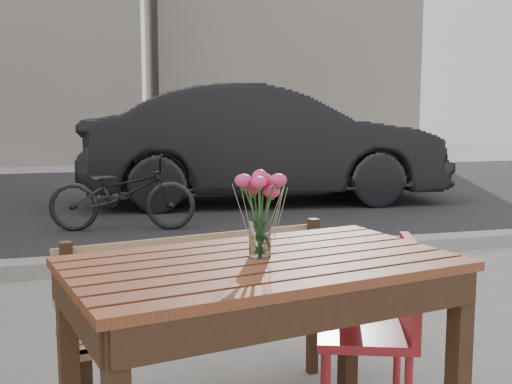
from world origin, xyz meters
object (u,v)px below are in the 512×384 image
(main_vase, at_px, (260,203))
(main_table, at_px, (262,297))
(red_chair, at_px, (383,320))
(bicycle, at_px, (122,193))
(parked_car, at_px, (263,144))

(main_vase, bearing_deg, main_table, -94.88)
(main_table, xyz_separation_m, red_chair, (0.57, 0.23, -0.21))
(main_vase, height_order, bicycle, main_vase)
(main_table, bearing_deg, bicycle, 80.26)
(main_table, xyz_separation_m, main_vase, (0.00, 0.04, 0.31))
(main_table, distance_m, parked_car, 6.57)
(main_table, relative_size, bicycle, 0.93)
(parked_car, distance_m, bicycle, 2.55)
(red_chair, relative_size, parked_car, 0.16)
(red_chair, distance_m, bicycle, 4.58)
(red_chair, bearing_deg, parked_car, -171.50)
(main_vase, height_order, parked_car, parked_car)
(main_table, relative_size, red_chair, 1.82)
(bicycle, bearing_deg, main_table, -167.57)
(main_table, bearing_deg, red_chair, 10.30)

